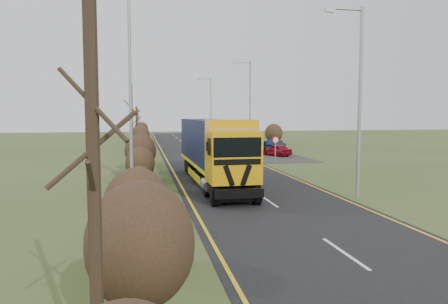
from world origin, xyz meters
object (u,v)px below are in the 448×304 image
streetlight_near (358,94)px  speed_sign (275,144)px  car_blue_sedan (275,146)px  car_red_hatchback (277,150)px  lorry (213,147)px

streetlight_near → speed_sign: bearing=86.2°
car_blue_sedan → streetlight_near: bearing=115.5°
streetlight_near → car_blue_sedan: bearing=81.2°
car_red_hatchback → streetlight_near: (-2.72, -21.49, 4.54)m
car_blue_sedan → streetlight_near: 26.76m
lorry → streetlight_near: (6.22, -5.64, 2.91)m
car_blue_sedan → car_red_hatchback: bearing=108.5°
streetlight_near → speed_sign: (1.12, 16.75, -3.59)m
car_blue_sedan → streetlight_near: streetlight_near is taller
car_red_hatchback → car_blue_sedan: car_blue_sedan is taller
car_blue_sedan → streetlight_near: (-4.02, -26.08, 4.45)m
car_red_hatchback → car_blue_sedan: size_ratio=0.84×
car_blue_sedan → speed_sign: 9.81m
streetlight_near → speed_sign: 17.17m
lorry → streetlight_near: streetlight_near is taller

